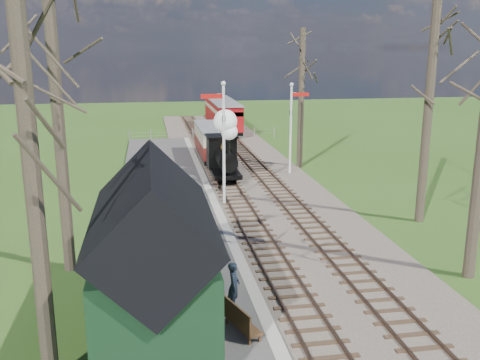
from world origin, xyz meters
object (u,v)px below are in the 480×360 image
object	(u,v)px
locomotive	(224,149)
person	(234,286)
semaphore_near	(222,135)
sign_board	(213,259)
red_carriage_b	(219,111)
bench	(240,320)
semaphore_far	(292,122)
red_carriage_a	(227,118)
station_shed	(154,257)
coach	(212,141)

from	to	relation	value
locomotive	person	bearing A→B (deg)	-96.96
semaphore_near	sign_board	size ratio (longest dim) A/B	6.36
red_carriage_b	bench	bearing A→B (deg)	-96.67
person	semaphore_far	bearing A→B (deg)	-4.98
semaphore_far	locomotive	world-z (taller)	semaphore_far
semaphore_near	semaphore_far	xyz separation A→B (m)	(5.14, 6.00, -0.27)
red_carriage_a	red_carriage_b	bearing A→B (deg)	90.00
station_shed	red_carriage_a	xyz separation A→B (m)	(6.90, 33.71, -0.64)
semaphore_near	red_carriage_a	bearing A→B (deg)	81.18
sign_board	person	distance (m)	2.77
semaphore_near	coach	distance (m)	11.29
coach	person	size ratio (longest dim) A/B	4.61
semaphore_near	person	xyz separation A→B (m)	(-1.24, -11.34, -2.69)
red_carriage_a	sign_board	size ratio (longest dim) A/B	5.73
person	coach	bearing A→B (deg)	10.10
semaphore_far	coach	bearing A→B (deg)	130.91
station_shed	semaphore_far	size ratio (longest dim) A/B	1.10
station_shed	sign_board	bearing A→B (deg)	59.85
red_carriage_a	sign_board	xyz separation A→B (m)	(-4.92, -30.30, -0.94)
station_shed	person	bearing A→B (deg)	16.21
semaphore_far	bench	world-z (taller)	semaphore_far
semaphore_near	semaphore_far	world-z (taller)	semaphore_near
station_shed	semaphore_far	xyz separation A→B (m)	(8.67, 18.00, 1.08)
station_shed	coach	size ratio (longest dim) A/B	0.93
red_carriage_b	bench	world-z (taller)	red_carriage_b
bench	semaphore_far	bearing A→B (deg)	71.02
person	locomotive	bearing A→B (deg)	8.26
semaphore_near	bench	size ratio (longest dim) A/B	4.08
semaphore_near	sign_board	world-z (taller)	semaphore_near
semaphore_far	red_carriage_a	world-z (taller)	semaphore_far
semaphore_near	bench	world-z (taller)	semaphore_near
semaphore_near	red_carriage_b	bearing A→B (deg)	82.94
station_shed	red_carriage_b	xyz separation A→B (m)	(6.90, 39.21, -0.64)
bench	red_carriage_a	bearing A→B (deg)	82.27
semaphore_near	coach	world-z (taller)	semaphore_near
locomotive	coach	bearing A→B (deg)	89.89
station_shed	person	distance (m)	2.73
locomotive	coach	world-z (taller)	locomotive
coach	red_carriage_a	distance (m)	10.98
station_shed	locomotive	bearing A→B (deg)	75.84
station_shed	sign_board	xyz separation A→B (m)	(1.98, 3.41, -1.58)
semaphore_near	semaphore_far	bearing A→B (deg)	49.40
red_carriage_a	red_carriage_b	distance (m)	5.50
locomotive	sign_board	xyz separation A→B (m)	(-2.30, -13.58, -1.28)
semaphore_near	sign_board	distance (m)	9.21
station_shed	semaphore_near	distance (m)	12.58
sign_board	bench	bearing A→B (deg)	-86.72
red_carriage_a	red_carriage_b	size ratio (longest dim) A/B	1.00
semaphore_near	locomotive	size ratio (longest dim) A/B	1.47
station_shed	sign_board	world-z (taller)	station_shed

